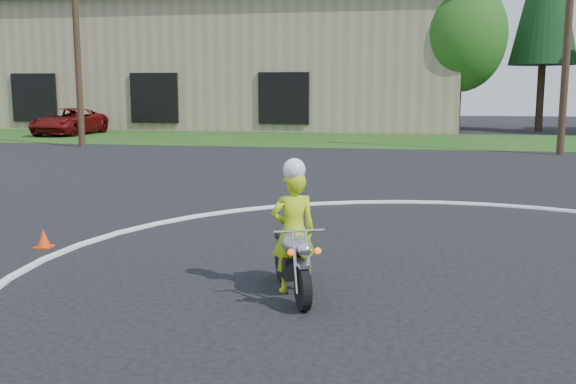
# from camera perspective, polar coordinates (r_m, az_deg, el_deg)

# --- Properties ---
(grass_strip) EXTENTS (120.00, 10.00, 0.02)m
(grass_strip) POSITION_cam_1_polar(r_m,az_deg,el_deg) (32.33, 12.02, 4.49)
(grass_strip) COLOR #1E4714
(grass_strip) RESTS_ON ground
(primary_motorcycle) EXTENTS (0.80, 1.62, 0.90)m
(primary_motorcycle) POSITION_cam_1_polar(r_m,az_deg,el_deg) (7.79, 0.42, -6.06)
(primary_motorcycle) COLOR black
(primary_motorcycle) RESTS_ON ground
(rider_primary_grp) EXTENTS (0.65, 0.54, 1.66)m
(rider_primary_grp) POSITION_cam_1_polar(r_m,az_deg,el_deg) (7.83, 0.49, -3.22)
(rider_primary_grp) COLOR #BBDE17
(rider_primary_grp) RESTS_ON ground
(pickup_grp) EXTENTS (2.47, 5.32, 1.47)m
(pickup_grp) POSITION_cam_1_polar(r_m,az_deg,el_deg) (37.91, -18.89, 5.95)
(pickup_grp) COLOR #610B0B
(pickup_grp) RESTS_ON ground
(warehouse) EXTENTS (41.00, 17.00, 8.30)m
(warehouse) POSITION_cam_1_polar(r_m,az_deg,el_deg) (48.40, -10.44, 10.90)
(warehouse) COLOR tan
(warehouse) RESTS_ON ground
(utility_poles) EXTENTS (41.60, 1.12, 10.00)m
(utility_poles) POSITION_cam_1_polar(r_m,az_deg,el_deg) (27.01, 23.70, 14.10)
(utility_poles) COLOR #473321
(utility_poles) RESTS_ON ground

